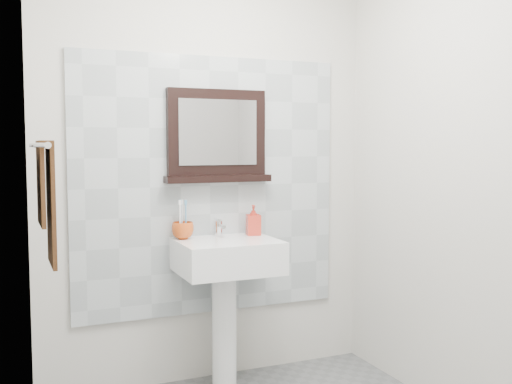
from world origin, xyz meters
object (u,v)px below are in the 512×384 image
at_px(pedestal_sink, 227,272).
at_px(framed_mirror, 217,138).
at_px(toothbrush_cup, 183,231).
at_px(hand_towel, 47,193).
at_px(soap_dispenser, 253,220).

relative_size(pedestal_sink, framed_mirror, 1.52).
xyz_separation_m(toothbrush_cup, hand_towel, (-0.75, -0.46, 0.27)).
bearing_deg(hand_towel, soap_dispenser, 20.69).
bearing_deg(hand_towel, pedestal_sink, 19.41).
relative_size(framed_mirror, hand_towel, 1.15).
height_order(toothbrush_cup, soap_dispenser, soap_dispenser).
bearing_deg(soap_dispenser, toothbrush_cup, -169.70).
distance_m(toothbrush_cup, hand_towel, 0.92).
distance_m(toothbrush_cup, framed_mirror, 0.57).
distance_m(soap_dispenser, hand_towel, 1.27).
height_order(soap_dispenser, hand_towel, hand_towel).
bearing_deg(soap_dispenser, pedestal_sink, -140.83).
height_order(soap_dispenser, framed_mirror, framed_mirror).
distance_m(pedestal_sink, soap_dispenser, 0.36).
bearing_deg(framed_mirror, pedestal_sink, -93.14).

